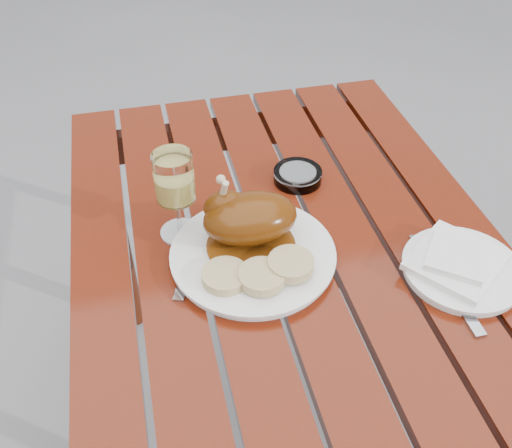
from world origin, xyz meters
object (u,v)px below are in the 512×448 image
at_px(table, 286,371).
at_px(wine_glass, 176,196).
at_px(side_plate, 462,270).
at_px(dinner_plate, 253,256).
at_px(ashtray, 298,176).

relative_size(table, wine_glass, 6.69).
height_order(table, side_plate, side_plate).
xyz_separation_m(table, wine_glass, (-0.19, 0.11, 0.46)).
bearing_deg(wine_glass, side_plate, -25.15).
bearing_deg(dinner_plate, ashtray, 54.98).
xyz_separation_m(table, side_plate, (0.28, -0.12, 0.38)).
height_order(table, wine_glass, wine_glass).
bearing_deg(side_plate, wine_glass, 154.85).
relative_size(dinner_plate, wine_glass, 1.67).
height_order(side_plate, ashtray, ashtray).
bearing_deg(wine_glass, ashtray, 21.85).
bearing_deg(dinner_plate, table, -2.89).
xyz_separation_m(table, ashtray, (0.07, 0.21, 0.39)).
height_order(wine_glass, ashtray, wine_glass).
relative_size(side_plate, ashtray, 2.06).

